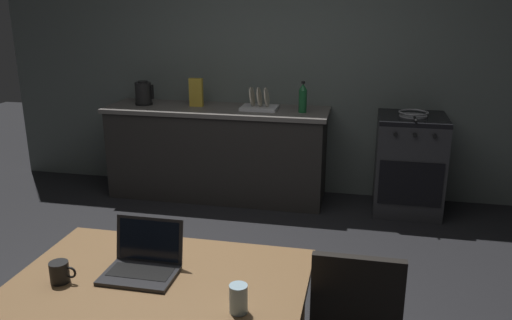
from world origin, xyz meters
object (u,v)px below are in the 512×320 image
at_px(electric_kettle, 144,93).
at_px(frying_pan, 414,114).
at_px(stove_oven, 409,164).
at_px(bottle, 303,98).
at_px(dish_rack, 259,105).
at_px(laptop, 143,263).
at_px(drinking_glass, 238,299).
at_px(dining_table, 157,297).
at_px(cereal_box, 196,92).
at_px(coffee_mug, 60,272).

bearing_deg(electric_kettle, frying_pan, -0.63).
distance_m(stove_oven, electric_kettle, 2.64).
xyz_separation_m(bottle, dish_rack, (-0.42, 0.05, -0.09)).
distance_m(laptop, drinking_glass, 0.53).
relative_size(bottle, dish_rack, 0.84).
distance_m(drinking_glass, dish_rack, 3.07).
distance_m(stove_oven, bottle, 1.15).
distance_m(stove_oven, dining_table, 3.16).
bearing_deg(laptop, cereal_box, 101.94).
relative_size(laptop, bottle, 1.12).
xyz_separation_m(dining_table, electric_kettle, (-1.30, 2.88, 0.36)).
distance_m(dining_table, bottle, 2.87).
height_order(laptop, bottle, bottle).
height_order(electric_kettle, dish_rack, electric_kettle).
distance_m(stove_oven, coffee_mug, 3.41).
bearing_deg(frying_pan, bottle, -178.73).
height_order(coffee_mug, cereal_box, cereal_box).
relative_size(stove_oven, dish_rack, 2.64).
distance_m(electric_kettle, dish_rack, 1.17).
xyz_separation_m(laptop, drinking_glass, (0.49, -0.21, 0.01)).
xyz_separation_m(electric_kettle, bottle, (1.58, -0.05, 0.02)).
distance_m(bottle, dish_rack, 0.43).
height_order(laptop, drinking_glass, laptop).
xyz_separation_m(stove_oven, coffee_mug, (-1.68, -2.95, 0.32)).
distance_m(stove_oven, cereal_box, 2.12).
height_order(bottle, drinking_glass, bottle).
bearing_deg(dish_rack, stove_oven, -0.10).
bearing_deg(cereal_box, frying_pan, -1.35).
relative_size(laptop, coffee_mug, 2.63).
xyz_separation_m(stove_oven, drinking_glass, (-0.87, -3.01, 0.33)).
xyz_separation_m(coffee_mug, cereal_box, (-0.35, 2.98, 0.27)).
bearing_deg(stove_oven, dish_rack, 179.90).
bearing_deg(drinking_glass, dining_table, 161.56).
distance_m(laptop, cereal_box, 2.92).
distance_m(laptop, dish_rack, 2.81).
bearing_deg(electric_kettle, drinking_glass, -60.56).
distance_m(dining_table, frying_pan, 3.14).
relative_size(stove_oven, dining_table, 0.70).
xyz_separation_m(laptop, electric_kettle, (-1.21, 2.81, 0.25)).
xyz_separation_m(laptop, bottle, (0.38, 2.76, 0.27)).
bearing_deg(cereal_box, bottle, -3.83).
xyz_separation_m(electric_kettle, drinking_glass, (1.70, -3.02, -0.24)).
xyz_separation_m(electric_kettle, frying_pan, (2.57, -0.03, -0.09)).
bearing_deg(stove_oven, bottle, -177.25).
height_order(dining_table, cereal_box, cereal_box).
bearing_deg(dining_table, dish_rack, 92.67).
bearing_deg(coffee_mug, laptop, 25.13).
relative_size(dining_table, coffee_mug, 10.53).
height_order(stove_oven, laptop, laptop).
bearing_deg(laptop, drinking_glass, -24.43).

